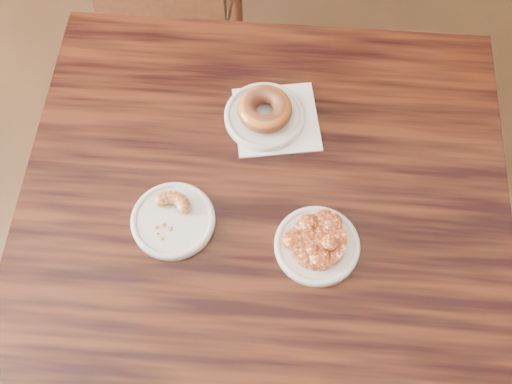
{
  "coord_description": "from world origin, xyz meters",
  "views": [
    {
      "loc": [
        -0.21,
        -0.53,
        1.85
      ],
      "look_at": [
        -0.21,
        0.02,
        0.8
      ],
      "focal_mm": 45.0,
      "sensor_mm": 36.0,
      "label": 1
    }
  ],
  "objects_px": {
    "glazed_donut": "(265,109)",
    "apple_fritter": "(318,241)",
    "cruller_fragment": "(172,216)",
    "cafe_table": "(261,280)"
  },
  "relations": [
    {
      "from": "cafe_table",
      "to": "apple_fritter",
      "type": "relative_size",
      "value": 6.74
    },
    {
      "from": "cafe_table",
      "to": "apple_fritter",
      "type": "distance_m",
      "value": 0.42
    },
    {
      "from": "glazed_donut",
      "to": "apple_fritter",
      "type": "bearing_deg",
      "value": -72.5
    },
    {
      "from": "cafe_table",
      "to": "apple_fritter",
      "type": "height_order",
      "value": "apple_fritter"
    },
    {
      "from": "cruller_fragment",
      "to": "glazed_donut",
      "type": "bearing_deg",
      "value": 52.41
    },
    {
      "from": "glazed_donut",
      "to": "apple_fritter",
      "type": "xyz_separation_m",
      "value": [
        0.09,
        -0.29,
        -0.01
      ]
    },
    {
      "from": "cafe_table",
      "to": "cruller_fragment",
      "type": "xyz_separation_m",
      "value": [
        -0.17,
        -0.02,
        0.4
      ]
    },
    {
      "from": "apple_fritter",
      "to": "glazed_donut",
      "type": "bearing_deg",
      "value": 107.5
    },
    {
      "from": "cafe_table",
      "to": "cruller_fragment",
      "type": "bearing_deg",
      "value": -168.87
    },
    {
      "from": "apple_fritter",
      "to": "cruller_fragment",
      "type": "relative_size",
      "value": 1.55
    }
  ]
}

